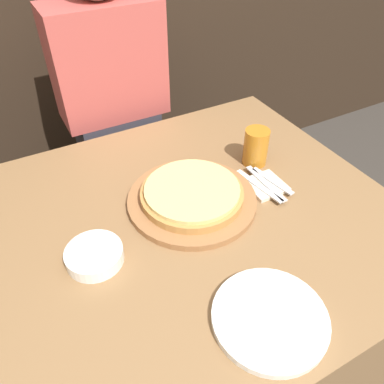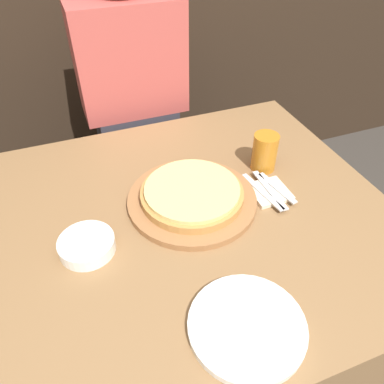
{
  "view_description": "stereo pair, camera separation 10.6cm",
  "coord_description": "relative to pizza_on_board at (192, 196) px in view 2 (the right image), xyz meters",
  "views": [
    {
      "loc": [
        -0.36,
        -0.66,
        1.46
      ],
      "look_at": [
        0.02,
        0.04,
        0.76
      ],
      "focal_mm": 35.0,
      "sensor_mm": 36.0,
      "label": 1
    },
    {
      "loc": [
        -0.27,
        -0.7,
        1.46
      ],
      "look_at": [
        0.02,
        0.04,
        0.76
      ],
      "focal_mm": 35.0,
      "sensor_mm": 36.0,
      "label": 2
    }
  ],
  "objects": [
    {
      "name": "ground_plane",
      "position": [
        -0.02,
        -0.04,
        -0.75
      ],
      "size": [
        12.0,
        12.0,
        0.0
      ],
      "primitive_type": "plane",
      "color": "#38332D"
    },
    {
      "name": "side_bowl",
      "position": [
        -0.31,
        -0.07,
        -0.01
      ],
      "size": [
        0.14,
        0.14,
        0.04
      ],
      "color": "white",
      "rests_on": "dining_table"
    },
    {
      "name": "spoon",
      "position": [
        0.25,
        -0.05,
        -0.01
      ],
      "size": [
        0.05,
        0.16,
        0.0
      ],
      "color": "silver",
      "rests_on": "napkin_stack"
    },
    {
      "name": "dinner_knife",
      "position": [
        0.23,
        -0.05,
        -0.01
      ],
      "size": [
        0.02,
        0.19,
        0.0
      ],
      "color": "silver",
      "rests_on": "napkin_stack"
    },
    {
      "name": "beer_glass",
      "position": [
        0.27,
        0.07,
        0.04
      ],
      "size": [
        0.08,
        0.08,
        0.12
      ],
      "color": "#B7701E",
      "rests_on": "dining_table"
    },
    {
      "name": "pizza_on_board",
      "position": [
        0.0,
        0.0,
        0.0
      ],
      "size": [
        0.37,
        0.37,
        0.06
      ],
      "color": "#99663D",
      "rests_on": "dining_table"
    },
    {
      "name": "dining_table",
      "position": [
        -0.02,
        -0.04,
        -0.38
      ],
      "size": [
        1.13,
        1.02,
        0.72
      ],
      "color": "olive",
      "rests_on": "ground_plane"
    },
    {
      "name": "fork",
      "position": [
        0.2,
        -0.05,
        -0.01
      ],
      "size": [
        0.05,
        0.19,
        0.0
      ],
      "color": "silver",
      "rests_on": "napkin_stack"
    },
    {
      "name": "diner_person",
      "position": [
        -0.01,
        0.64,
        -0.11
      ],
      "size": [
        0.41,
        0.2,
        1.3
      ],
      "color": "#33333D",
      "rests_on": "ground_plane"
    },
    {
      "name": "dinner_plate",
      "position": [
        -0.03,
        -0.41,
        -0.02
      ],
      "size": [
        0.25,
        0.25,
        0.02
      ],
      "color": "white",
      "rests_on": "dining_table"
    },
    {
      "name": "napkin_stack",
      "position": [
        0.23,
        -0.05,
        -0.02
      ],
      "size": [
        0.11,
        0.11,
        0.01
      ],
      "color": "beige",
      "rests_on": "dining_table"
    }
  ]
}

